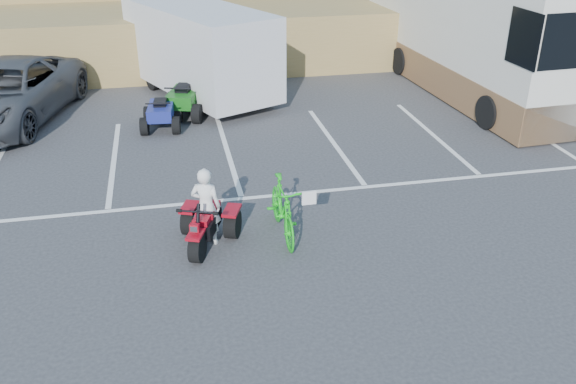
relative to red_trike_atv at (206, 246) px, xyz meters
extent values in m
plane|color=#333335|center=(0.89, -0.68, 0.00)|extent=(100.00, 100.00, 0.00)
cube|color=white|center=(-1.81, 4.32, 0.00)|extent=(0.12, 5.00, 0.01)
cube|color=white|center=(0.89, 4.32, 0.00)|extent=(0.12, 5.00, 0.01)
cube|color=white|center=(3.59, 4.32, 0.00)|extent=(0.12, 5.00, 0.01)
cube|color=white|center=(6.29, 4.32, 0.00)|extent=(0.12, 5.00, 0.01)
cube|color=white|center=(8.99, 4.32, 0.00)|extent=(0.12, 5.00, 0.01)
cube|color=white|center=(0.89, 1.72, 0.00)|extent=(28.00, 0.12, 0.01)
cube|color=olive|center=(0.89, 13.32, 1.00)|extent=(40.00, 6.00, 2.00)
imported|color=white|center=(0.05, 0.14, 0.73)|extent=(0.62, 0.52, 1.47)
imported|color=#14BF19|center=(1.43, 0.10, 0.55)|extent=(0.54, 1.85, 1.11)
imported|color=#404347|center=(-4.70, 7.76, 0.80)|extent=(4.04, 6.22, 1.59)
cube|color=silver|center=(0.65, 8.98, 1.48)|extent=(4.47, 6.18, 2.39)
cylinder|color=black|center=(0.65, 8.98, 0.33)|extent=(2.19, 1.48, 0.67)
cube|color=silver|center=(8.89, 8.07, 1.86)|extent=(3.13, 10.19, 3.62)
cube|color=brown|center=(8.89, 8.07, 0.55)|extent=(3.18, 10.19, 1.01)
camera|label=1|loc=(-0.46, -9.49, 5.79)|focal=38.00mm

